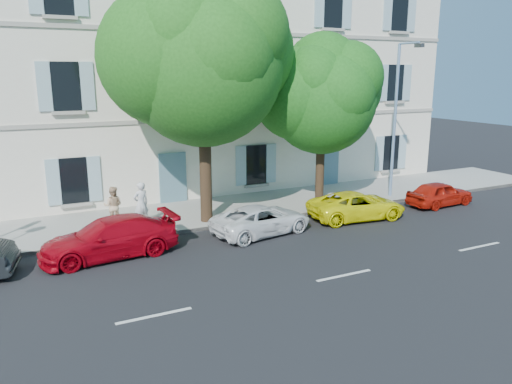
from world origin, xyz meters
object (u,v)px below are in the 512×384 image
tree_right (322,100)px  street_lamp (397,112)px  pedestrian_b (113,206)px  car_red_hatchback (440,194)px  car_red_coupe (109,238)px  tree_left (203,67)px  car_yellow_supercar (357,205)px  car_white_coupe (262,220)px  pedestrian_a (141,204)px

tree_right → street_lamp: size_ratio=1.02×
street_lamp → pedestrian_b: 13.85m
car_red_hatchback → street_lamp: bearing=27.6°
car_red_coupe → tree_left: tree_left is taller
tree_right → car_yellow_supercar: bearing=-81.4°
car_white_coupe → car_yellow_supercar: bearing=-99.4°
car_red_hatchback → car_yellow_supercar: bearing=87.3°
car_white_coupe → pedestrian_b: (-5.04, 3.27, 0.37)m
car_yellow_supercar → street_lamp: bearing=-55.5°
car_red_coupe → tree_left: (4.31, 2.08, 5.69)m
car_yellow_supercar → tree_left: size_ratio=0.44×
car_white_coupe → tree_right: tree_right is taller
car_white_coupe → pedestrian_b: pedestrian_b is taller
street_lamp → car_yellow_supercar: bearing=-151.8°
car_white_coupe → car_yellow_supercar: car_yellow_supercar is taller
tree_right → pedestrian_b: (-9.29, 0.86, -4.01)m
car_red_hatchback → pedestrian_a: size_ratio=1.93×
car_red_coupe → car_white_coupe: (5.79, -0.06, -0.10)m
tree_left → car_yellow_supercar: bearing=-19.1°
car_red_hatchback → pedestrian_a: bearing=75.8°
car_red_coupe → car_white_coupe: size_ratio=1.13×
car_white_coupe → pedestrian_b: size_ratio=2.59×
car_red_coupe → pedestrian_a: bearing=142.1°
car_yellow_supercar → pedestrian_b: pedestrian_b is taller
car_white_coupe → pedestrian_a: (-4.05, 2.70, 0.47)m
street_lamp → pedestrian_a: street_lamp is taller
car_red_coupe → car_red_hatchback: size_ratio=1.35×
car_white_coupe → tree_right: bearing=-70.2°
tree_right → pedestrian_b: 10.16m
car_red_hatchback → tree_left: 12.57m
tree_left → street_lamp: 10.02m
car_yellow_supercar → tree_left: (-6.09, 2.10, 5.78)m
street_lamp → car_white_coupe: bearing=-166.3°
car_yellow_supercar → street_lamp: size_ratio=0.58×
pedestrian_b → tree_left: bearing=-177.2°
car_red_coupe → car_white_coupe: 5.79m
car_red_hatchback → pedestrian_a: 13.80m
car_red_hatchback → tree_left: size_ratio=0.36×
tree_left → tree_right: bearing=2.8°
car_yellow_supercar → street_lamp: (3.72, 2.00, 3.73)m
tree_right → pedestrian_b: tree_right is taller
car_yellow_supercar → car_red_hatchback: 4.88m
car_red_hatchback → tree_left: bearing=76.1°
pedestrian_a → pedestrian_b: (-0.99, 0.57, -0.10)m
pedestrian_a → pedestrian_b: bearing=-45.4°
tree_right → car_red_coupe: bearing=-166.8°
car_yellow_supercar → street_lamp: street_lamp is taller
car_red_hatchback → street_lamp: street_lamp is taller
car_red_coupe → pedestrian_b: bearing=162.4°
tree_right → pedestrian_b: bearing=174.7°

